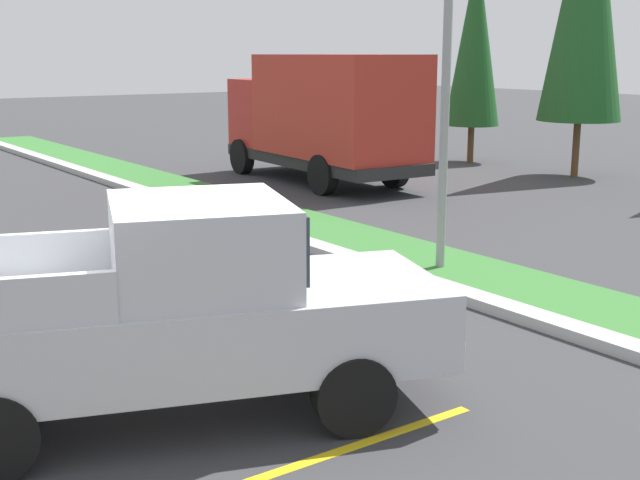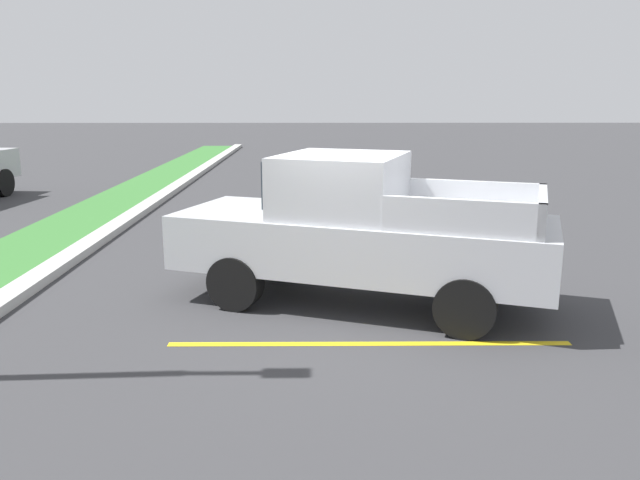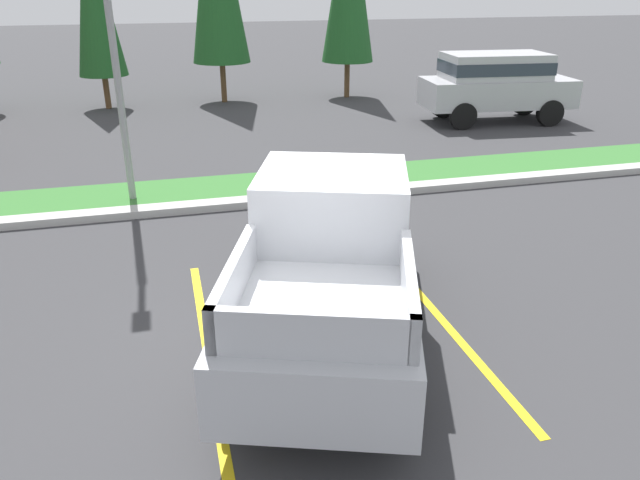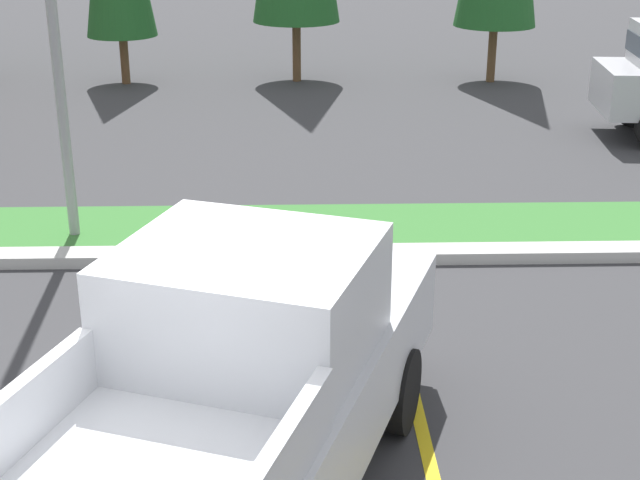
% 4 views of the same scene
% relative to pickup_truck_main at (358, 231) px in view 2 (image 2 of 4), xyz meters
% --- Properties ---
extents(ground_plane, '(120.00, 120.00, 0.00)m').
position_rel_pickup_truck_main_xyz_m(ground_plane, '(-0.37, -0.02, -1.04)').
color(ground_plane, '#38383A').
extents(parking_line_near, '(0.12, 4.80, 0.01)m').
position_rel_pickup_truck_main_xyz_m(parking_line_near, '(-1.57, -0.05, -1.04)').
color(parking_line_near, yellow).
rests_on(parking_line_near, ground).
extents(parking_line_far, '(0.12, 4.80, 0.01)m').
position_rel_pickup_truck_main_xyz_m(parking_line_far, '(1.53, -0.05, -1.04)').
color(parking_line_far, yellow).
rests_on(parking_line_far, ground).
extents(pickup_truck_main, '(3.53, 5.55, 2.10)m').
position_rel_pickup_truck_main_xyz_m(pickup_truck_main, '(0.00, 0.00, 0.00)').
color(pickup_truck_main, black).
rests_on(pickup_truck_main, ground).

